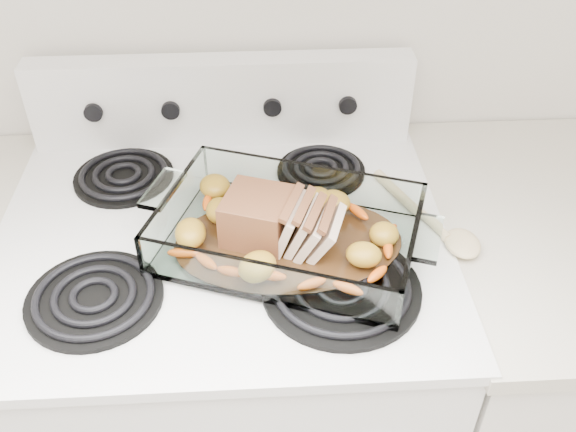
{
  "coord_description": "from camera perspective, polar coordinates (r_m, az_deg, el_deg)",
  "views": [
    {
      "loc": [
        0.07,
        0.8,
        1.66
      ],
      "look_at": [
        0.11,
        1.61,
        0.99
      ],
      "focal_mm": 40.0,
      "sensor_mm": 36.0,
      "label": 1
    }
  ],
  "objects": [
    {
      "name": "baking_dish",
      "position": [
        1.06,
        0.06,
        -1.84
      ],
      "size": [
        0.41,
        0.27,
        0.08
      ],
      "rotation": [
        0.0,
        0.0,
        -0.34
      ],
      "color": "silver",
      "rests_on": "electric_range"
    },
    {
      "name": "electric_range",
      "position": [
        1.46,
        -4.72,
        -14.85
      ],
      "size": [
        0.78,
        0.7,
        1.12
      ],
      "color": "white",
      "rests_on": "ground"
    },
    {
      "name": "wooden_spoon",
      "position": [
        1.14,
        13.29,
        -0.84
      ],
      "size": [
        0.15,
        0.25,
        0.02
      ],
      "rotation": [
        0.0,
        0.0,
        0.42
      ],
      "color": "beige",
      "rests_on": "electric_range"
    },
    {
      "name": "counter_right",
      "position": [
        1.58,
        20.81,
        -13.22
      ],
      "size": [
        0.58,
        0.68,
        0.93
      ],
      "color": "white",
      "rests_on": "ground"
    },
    {
      "name": "roast_vegetables",
      "position": [
        1.08,
        -0.23,
        -0.49
      ],
      "size": [
        0.32,
        0.17,
        0.04
      ],
      "rotation": [
        0.0,
        0.0,
        -0.2
      ],
      "color": "#DD4F00",
      "rests_on": "baking_dish"
    },
    {
      "name": "pork_roast",
      "position": [
        1.04,
        -1.45,
        -0.74
      ],
      "size": [
        0.19,
        0.1,
        0.08
      ],
      "rotation": [
        0.0,
        0.0,
        -0.05
      ],
      "color": "brown",
      "rests_on": "baking_dish"
    }
  ]
}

